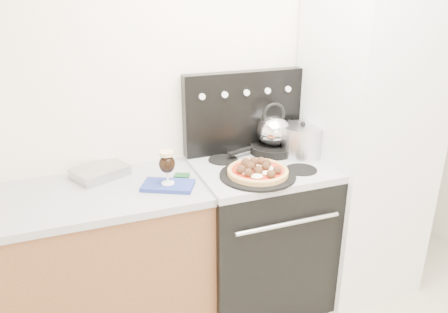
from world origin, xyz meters
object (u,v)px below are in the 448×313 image
pizza (258,170)px  skillet (272,149)px  pizza_pan (258,175)px  beer_glass (167,167)px  base_cabinet (73,274)px  stock_pot (302,141)px  stove_body (259,236)px  fridge (363,147)px  tea_kettle (273,128)px  oven_mitt (168,186)px

pizza → skillet: bearing=51.2°
pizza_pan → pizza: pizza is taller
pizza_pan → beer_glass: bearing=171.1°
base_cabinet → stock_pot: 1.52m
stove_body → skillet: bearing=46.0°
pizza → pizza_pan: bearing=0.0°
fridge → stock_pot: (-0.40, 0.08, 0.06)m
beer_glass → tea_kettle: 0.76m
pizza → beer_glass: bearing=171.1°
pizza_pan → tea_kettle: tea_kettle is taller
oven_mitt → pizza_pan: pizza_pan is taller
stove_body → oven_mitt: bearing=-173.7°
base_cabinet → stove_body: 1.11m
stock_pot → oven_mitt: bearing=-172.1°
oven_mitt → stock_pot: bearing=7.9°
stove_body → base_cabinet: bearing=178.7°
base_cabinet → fridge: fridge is taller
fridge → beer_glass: (-1.27, -0.04, 0.07)m
base_cabinet → oven_mitt: size_ratio=5.44×
tea_kettle → oven_mitt: bearing=-153.8°
pizza_pan → tea_kettle: size_ratio=1.84×
pizza_pan → tea_kettle: 0.41m
skillet → tea_kettle: bearing=0.0°
base_cabinet → pizza_pan: (1.02, -0.17, 0.50)m
stove_body → pizza_pan: size_ratio=2.10×
beer_glass → pizza_pan: size_ratio=0.44×
stove_body → beer_glass: size_ratio=4.76×
base_cabinet → pizza: size_ratio=4.34×
skillet → stock_pot: 0.19m
oven_mitt → pizza: (0.49, -0.08, 0.05)m
base_cabinet → beer_glass: size_ratio=7.84×
oven_mitt → skillet: (0.72, 0.22, 0.03)m
pizza_pan → stock_pot: bearing=27.1°
fridge → pizza: fridge is taller
base_cabinet → oven_mitt: oven_mitt is taller
fridge → tea_kettle: size_ratio=8.35×
base_cabinet → fridge: bearing=-1.6°
pizza_pan → fridge: bearing=8.3°
fridge → stove_body: bearing=178.0°
base_cabinet → pizza_pan: pizza_pan is taller
oven_mitt → stove_body: bearing=6.3°
fridge → beer_glass: size_ratio=10.28×
beer_glass → tea_kettle: size_ratio=0.81×
tea_kettle → pizza: bearing=-119.6°
pizza_pan → pizza: bearing=0.0°
beer_glass → tea_kettle: bearing=17.0°
oven_mitt → skillet: bearing=17.0°
oven_mitt → tea_kettle: tea_kettle is taller
skillet → pizza: bearing=-128.8°
fridge → oven_mitt: fridge is taller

